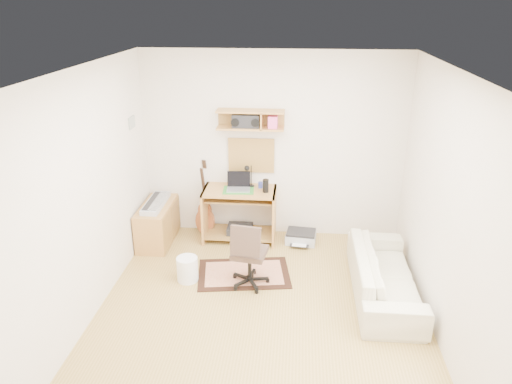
# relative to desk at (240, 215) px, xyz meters

# --- Properties ---
(floor) EXTENTS (3.60, 4.00, 0.01)m
(floor) POSITION_rel_desk_xyz_m (0.44, -1.73, -0.38)
(floor) COLOR #AC8B48
(floor) RESTS_ON ground
(ceiling) EXTENTS (3.60, 4.00, 0.01)m
(ceiling) POSITION_rel_desk_xyz_m (0.44, -1.73, 2.23)
(ceiling) COLOR white
(ceiling) RESTS_ON ground
(back_wall) EXTENTS (3.60, 0.01, 2.60)m
(back_wall) POSITION_rel_desk_xyz_m (0.44, 0.28, 0.93)
(back_wall) COLOR beige
(back_wall) RESTS_ON ground
(left_wall) EXTENTS (0.01, 4.00, 2.60)m
(left_wall) POSITION_rel_desk_xyz_m (-1.36, -1.73, 0.93)
(left_wall) COLOR beige
(left_wall) RESTS_ON ground
(right_wall) EXTENTS (0.01, 4.00, 2.60)m
(right_wall) POSITION_rel_desk_xyz_m (2.25, -1.73, 0.93)
(right_wall) COLOR beige
(right_wall) RESTS_ON ground
(wall_shelf) EXTENTS (0.90, 0.25, 0.26)m
(wall_shelf) POSITION_rel_desk_xyz_m (0.14, 0.15, 1.32)
(wall_shelf) COLOR #BD8543
(wall_shelf) RESTS_ON back_wall
(cork_board) EXTENTS (0.64, 0.03, 0.49)m
(cork_board) POSITION_rel_desk_xyz_m (0.14, 0.25, 0.79)
(cork_board) COLOR tan
(cork_board) RESTS_ON back_wall
(wall_photo) EXTENTS (0.02, 0.20, 0.15)m
(wall_photo) POSITION_rel_desk_xyz_m (-1.35, -0.23, 1.34)
(wall_photo) COLOR #4C8CBF
(wall_photo) RESTS_ON left_wall
(desk) EXTENTS (1.00, 0.55, 0.75)m
(desk) POSITION_rel_desk_xyz_m (0.00, 0.00, 0.00)
(desk) COLOR #BD8543
(desk) RESTS_ON floor
(laptop) EXTENTS (0.34, 0.34, 0.24)m
(laptop) POSITION_rel_desk_xyz_m (-0.01, -0.02, 0.50)
(laptop) COLOR silver
(laptop) RESTS_ON desk
(speaker) EXTENTS (0.08, 0.08, 0.18)m
(speaker) POSITION_rel_desk_xyz_m (0.37, -0.05, 0.47)
(speaker) COLOR black
(speaker) RESTS_ON desk
(desk_lamp) EXTENTS (0.11, 0.11, 0.32)m
(desk_lamp) POSITION_rel_desk_xyz_m (0.15, 0.14, 0.54)
(desk_lamp) COLOR black
(desk_lamp) RESTS_ON desk
(pencil_cup) EXTENTS (0.06, 0.06, 0.09)m
(pencil_cup) POSITION_rel_desk_xyz_m (0.28, 0.10, 0.42)
(pencil_cup) COLOR navy
(pencil_cup) RESTS_ON desk
(boombox) EXTENTS (0.36, 0.17, 0.19)m
(boombox) POSITION_rel_desk_xyz_m (0.08, 0.15, 1.30)
(boombox) COLOR black
(boombox) RESTS_ON wall_shelf
(rug) EXTENTS (1.23, 0.91, 0.02)m
(rug) POSITION_rel_desk_xyz_m (0.16, -0.95, -0.37)
(rug) COLOR beige
(rug) RESTS_ON floor
(task_chair) EXTENTS (0.50, 0.50, 0.85)m
(task_chair) POSITION_rel_desk_xyz_m (0.26, -1.16, 0.05)
(task_chair) COLOR #3E2E24
(task_chair) RESTS_ON floor
(cabinet) EXTENTS (0.40, 0.90, 0.55)m
(cabinet) POSITION_rel_desk_xyz_m (-1.14, -0.18, -0.10)
(cabinet) COLOR #BD8543
(cabinet) RESTS_ON floor
(music_keyboard) EXTENTS (0.23, 0.74, 0.06)m
(music_keyboard) POSITION_rel_desk_xyz_m (-1.14, -0.18, 0.21)
(music_keyboard) COLOR #B2B5BA
(music_keyboard) RESTS_ON cabinet
(guitar) EXTENTS (0.33, 0.26, 1.09)m
(guitar) POSITION_rel_desk_xyz_m (-0.53, 0.13, 0.17)
(guitar) COLOR #B36237
(guitar) RESTS_ON floor
(waste_basket) EXTENTS (0.31, 0.31, 0.31)m
(waste_basket) POSITION_rel_desk_xyz_m (-0.50, -1.14, -0.22)
(waste_basket) COLOR white
(waste_basket) RESTS_ON floor
(printer) EXTENTS (0.44, 0.36, 0.16)m
(printer) POSITION_rel_desk_xyz_m (0.87, -0.03, -0.29)
(printer) COLOR #A5A8AA
(printer) RESTS_ON floor
(sofa) EXTENTS (0.51, 1.75, 0.69)m
(sofa) POSITION_rel_desk_xyz_m (1.82, -1.23, -0.03)
(sofa) COLOR beige
(sofa) RESTS_ON floor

